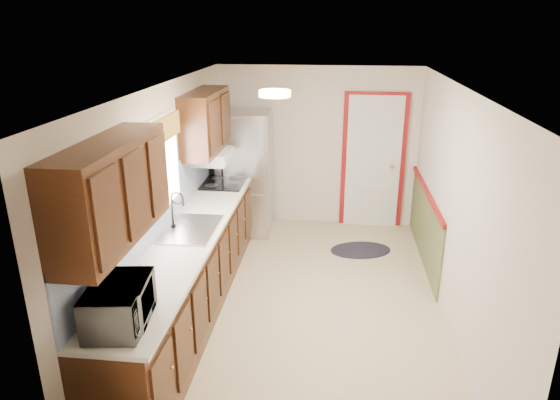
# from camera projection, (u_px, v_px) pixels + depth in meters

# --- Properties ---
(room_shell) EXTENTS (3.20, 5.20, 2.52)m
(room_shell) POSITION_uv_depth(u_px,v_px,m) (306.00, 204.00, 5.19)
(room_shell) COLOR #CAB98E
(room_shell) RESTS_ON ground
(kitchen_run) EXTENTS (0.63, 4.00, 2.20)m
(kitchen_run) POSITION_uv_depth(u_px,v_px,m) (185.00, 244.00, 5.19)
(kitchen_run) COLOR #351A0C
(kitchen_run) RESTS_ON ground
(back_wall_trim) EXTENTS (1.12, 2.30, 2.08)m
(back_wall_trim) POSITION_uv_depth(u_px,v_px,m) (384.00, 175.00, 7.26)
(back_wall_trim) COLOR maroon
(back_wall_trim) RESTS_ON ground
(ceiling_fixture) EXTENTS (0.30, 0.30, 0.06)m
(ceiling_fixture) POSITION_uv_depth(u_px,v_px,m) (275.00, 93.00, 4.65)
(ceiling_fixture) COLOR #FFD88C
(ceiling_fixture) RESTS_ON room_shell
(microwave) EXTENTS (0.39, 0.61, 0.39)m
(microwave) POSITION_uv_depth(u_px,v_px,m) (119.00, 301.00, 3.52)
(microwave) COLOR white
(microwave) RESTS_ON kitchen_run
(refrigerator) EXTENTS (0.77, 0.76, 1.80)m
(refrigerator) POSITION_uv_depth(u_px,v_px,m) (245.00, 173.00, 7.30)
(refrigerator) COLOR #B7B7BC
(refrigerator) RESTS_ON ground
(rug) EXTENTS (0.94, 0.72, 0.01)m
(rug) POSITION_uv_depth(u_px,v_px,m) (361.00, 250.00, 6.91)
(rug) COLOR black
(rug) RESTS_ON ground
(cooktop) EXTENTS (0.54, 0.65, 0.02)m
(cooktop) POSITION_uv_depth(u_px,v_px,m) (224.00, 183.00, 6.68)
(cooktop) COLOR black
(cooktop) RESTS_ON kitchen_run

